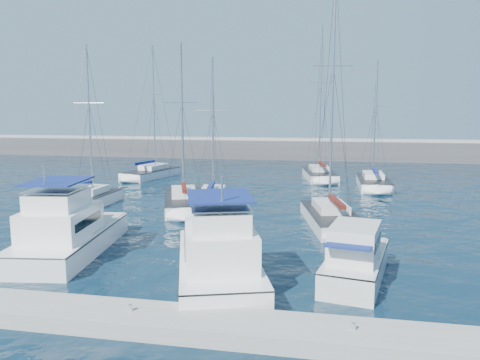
% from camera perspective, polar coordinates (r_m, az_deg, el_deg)
% --- Properties ---
extents(ground, '(220.00, 220.00, 0.00)m').
position_cam_1_polar(ground, '(28.31, -3.98, -7.80)').
color(ground, black).
rests_on(ground, ground).
extents(breakwater, '(160.00, 6.00, 4.45)m').
position_cam_1_polar(breakwater, '(78.87, 5.76, 3.38)').
color(breakwater, '#424244').
rests_on(breakwater, ground).
extents(dock, '(40.00, 2.20, 0.60)m').
position_cam_1_polar(dock, '(18.44, -13.16, -16.13)').
color(dock, gray).
rests_on(dock, ground).
extents(dock_cleat_centre, '(0.16, 0.16, 0.25)m').
position_cam_1_polar(dock_cleat_centre, '(18.27, -13.20, -14.91)').
color(dock_cleat_centre, silver).
rests_on(dock_cleat_centre, dock).
extents(dock_cleat_near_stbd, '(0.16, 0.16, 0.25)m').
position_cam_1_polar(dock_cleat_near_stbd, '(16.88, 13.69, -16.95)').
color(dock_cleat_near_stbd, silver).
rests_on(dock_cleat_near_stbd, dock).
extents(motor_yacht_port_outer, '(3.36, 6.12, 3.20)m').
position_cam_1_polar(motor_yacht_port_outer, '(30.04, -19.98, -5.49)').
color(motor_yacht_port_outer, silver).
rests_on(motor_yacht_port_outer, ground).
extents(motor_yacht_port_inner, '(4.91, 10.11, 4.69)m').
position_cam_1_polar(motor_yacht_port_inner, '(27.74, -20.30, -6.23)').
color(motor_yacht_port_inner, white).
rests_on(motor_yacht_port_inner, ground).
extents(motor_yacht_stbd_inner, '(6.33, 10.09, 4.69)m').
position_cam_1_polar(motor_yacht_stbd_inner, '(21.88, -2.62, -9.59)').
color(motor_yacht_stbd_inner, white).
rests_on(motor_yacht_stbd_inner, ground).
extents(motor_yacht_stbd_outer, '(3.67, 6.99, 3.20)m').
position_cam_1_polar(motor_yacht_stbd_outer, '(22.83, 13.89, -9.56)').
color(motor_yacht_stbd_outer, silver).
rests_on(motor_yacht_stbd_outer, ground).
extents(sailboat_mid_a, '(3.08, 6.84, 13.66)m').
position_cam_1_polar(sailboat_mid_a, '(41.50, -17.90, -2.24)').
color(sailboat_mid_a, white).
rests_on(sailboat_mid_a, ground).
extents(sailboat_mid_b, '(5.83, 9.41, 13.70)m').
position_cam_1_polar(sailboat_mid_b, '(38.73, -6.86, -2.65)').
color(sailboat_mid_b, white).
rests_on(sailboat_mid_b, ground).
extents(sailboat_mid_c, '(4.18, 8.16, 12.62)m').
position_cam_1_polar(sailboat_mid_c, '(39.12, -3.35, -2.50)').
color(sailboat_mid_c, white).
rests_on(sailboat_mid_c, ground).
extents(sailboat_mid_d, '(4.88, 9.23, 17.65)m').
position_cam_1_polar(sailboat_mid_d, '(33.28, 11.09, -4.50)').
color(sailboat_mid_d, silver).
rests_on(sailboat_mid_d, ground).
extents(sailboat_back_a, '(5.02, 8.99, 15.87)m').
position_cam_1_polar(sailboat_back_a, '(56.99, -10.71, 0.83)').
color(sailboat_back_a, white).
rests_on(sailboat_back_a, ground).
extents(sailboat_back_b, '(4.54, 8.69, 17.92)m').
position_cam_1_polar(sailboat_back_b, '(55.31, 9.69, 0.66)').
color(sailboat_back_b, silver).
rests_on(sailboat_back_b, ground).
extents(sailboat_back_c, '(3.13, 8.51, 13.50)m').
position_cam_1_polar(sailboat_back_c, '(50.62, 15.94, -0.32)').
color(sailboat_back_c, white).
rests_on(sailboat_back_c, ground).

